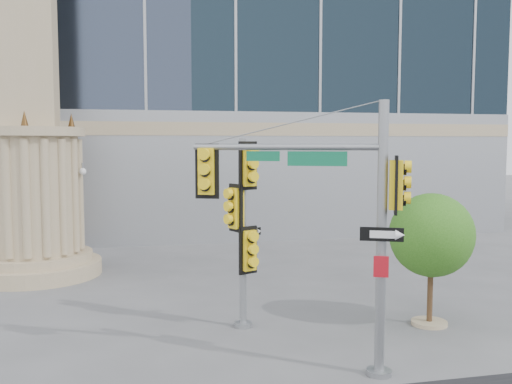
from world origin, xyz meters
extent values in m
plane|color=#545456|center=(0.00, 0.00, 0.00)|extent=(120.00, 120.00, 0.00)
cylinder|color=tan|center=(-6.00, 9.00, 0.25)|extent=(4.40, 4.40, 0.50)
cylinder|color=tan|center=(-6.00, 9.00, 0.65)|extent=(3.80, 3.80, 0.30)
cylinder|color=tan|center=(-6.00, 9.00, 2.80)|extent=(3.00, 3.00, 4.00)
cylinder|color=tan|center=(-6.00, 9.00, 4.95)|extent=(3.50, 3.50, 0.30)
cone|color=#472D14|center=(-4.70, 9.00, 5.35)|extent=(0.24, 0.24, 0.50)
cylinder|color=slate|center=(1.92, -1.50, 0.05)|extent=(0.50, 0.50, 0.11)
cylinder|color=slate|center=(1.92, -1.50, 2.69)|extent=(0.20, 0.20, 5.39)
cylinder|color=slate|center=(0.20, -0.72, 4.49)|extent=(3.48, 1.67, 0.13)
cube|color=#0C6742|center=(0.77, -1.00, 4.26)|extent=(1.08, 0.52, 0.29)
cube|color=yellow|center=(-1.27, -0.05, 3.99)|extent=(0.55, 0.43, 1.12)
cube|color=yellow|center=(2.15, -1.60, 3.77)|extent=(0.43, 0.55, 1.12)
cube|color=black|center=(1.87, -1.61, 2.83)|extent=(0.76, 0.37, 0.27)
cube|color=#B4101C|center=(1.87, -1.61, 2.20)|extent=(0.27, 0.14, 0.41)
cylinder|color=slate|center=(-0.11, 2.00, 0.06)|extent=(0.45, 0.45, 0.11)
cylinder|color=slate|center=(-0.11, 2.00, 2.34)|extent=(0.17, 0.17, 4.68)
cube|color=yellow|center=(-0.03, 1.81, 4.02)|extent=(0.58, 0.45, 1.17)
cube|color=yellow|center=(-0.30, 1.92, 2.99)|extent=(0.45, 0.58, 1.17)
cube|color=yellow|center=(-0.03, 1.81, 1.97)|extent=(0.58, 0.45, 1.17)
cube|color=black|center=(0.09, 1.97, 2.39)|extent=(0.54, 0.27, 0.19)
cylinder|color=tan|center=(4.50, 1.11, 0.05)|extent=(0.90, 0.90, 0.10)
cylinder|color=#382314|center=(4.50, 1.11, 0.90)|extent=(0.14, 0.14, 1.79)
sphere|color=#275E15|center=(4.50, 1.11, 2.29)|extent=(2.09, 2.09, 2.09)
sphere|color=#275E15|center=(4.94, 1.36, 1.99)|extent=(1.29, 1.29, 1.29)
sphere|color=#275E15|center=(4.15, 0.86, 2.04)|extent=(1.09, 1.09, 1.09)
camera|label=1|loc=(-2.86, -11.60, 4.57)|focal=40.00mm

